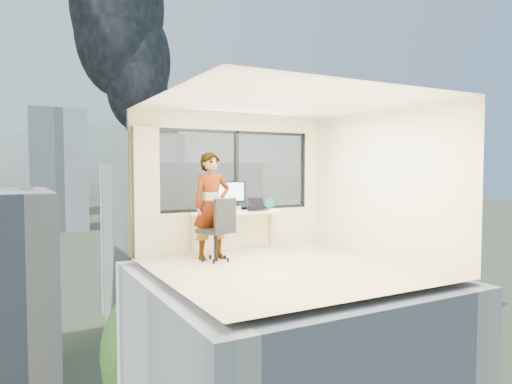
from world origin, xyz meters
TOP-DOWN VIEW (x-y plane):
  - floor at (0.00, 0.00)m, footprint 4.00×4.00m
  - ceiling at (0.00, 0.00)m, footprint 4.00×4.00m
  - wall_front at (0.00, -2.00)m, footprint 4.00×0.01m
  - wall_left at (-2.00, 0.00)m, footprint 0.01×4.00m
  - wall_right at (2.00, 0.00)m, footprint 0.01×4.00m
  - window_wall at (0.05, 2.00)m, footprint 3.30×0.16m
  - curtain at (-1.72, 1.88)m, footprint 0.45×0.14m
  - desk at (0.00, 1.66)m, footprint 1.80×0.60m
  - chair at (-0.79, 0.96)m, footprint 0.72×0.72m
  - person at (-0.76, 1.20)m, footprint 0.67×0.44m
  - monitor at (-0.17, 1.72)m, footprint 0.60×0.33m
  - game_console at (-0.09, 1.90)m, footprint 0.39×0.36m
  - laptop at (0.43, 1.66)m, footprint 0.37×0.39m
  - cellphone at (0.32, 1.55)m, footprint 0.13×0.09m
  - pen_cup at (0.19, 1.60)m, footprint 0.10×0.10m
  - handbag at (0.80, 1.91)m, footprint 0.30×0.16m
  - exterior_ground at (0.00, 120.00)m, footprint 400.00×400.00m
  - near_bldg_b at (12.00, 38.00)m, footprint 14.00×13.00m
  - near_bldg_c at (30.00, 28.00)m, footprint 12.00×10.00m
  - far_tower_b at (8.00, 120.00)m, footprint 13.00×13.00m
  - far_tower_c at (45.00, 140.00)m, footprint 15.00×15.00m
  - hill_b at (100.00, 320.00)m, footprint 300.00×220.00m
  - tree_b at (4.00, 18.00)m, footprint 7.60×7.60m
  - tree_c at (22.00, 40.00)m, footprint 8.40×8.40m
  - smoke_plume_b at (55.00, 170.00)m, footprint 30.00×18.00m

SIDE VIEW (x-z plane):
  - exterior_ground at x=0.00m, z-range -14.02..-13.98m
  - hill_b at x=100.00m, z-range -62.00..34.00m
  - tree_b at x=4.00m, z-range -14.00..-5.00m
  - near_bldg_c at x=30.00m, z-range -14.00..-4.00m
  - tree_c at x=22.00m, z-range -14.00..-4.00m
  - near_bldg_b at x=12.00m, z-range -14.00..2.00m
  - far_tower_c at x=45.00m, z-range -14.00..12.00m
  - floor at x=0.00m, z-range -0.01..0.01m
  - desk at x=0.00m, z-range 0.00..0.75m
  - chair at x=-0.79m, z-range 0.00..1.09m
  - cellphone at x=0.32m, z-range 0.75..0.76m
  - game_console at x=-0.09m, z-range 0.75..0.83m
  - pen_cup at x=0.19m, z-range 0.75..0.86m
  - handbag at x=0.80m, z-range 0.75..0.97m
  - laptop at x=0.43m, z-range 0.75..0.97m
  - person at x=-0.76m, z-range 0.00..1.84m
  - far_tower_b at x=8.00m, z-range -14.00..16.00m
  - monitor at x=-0.17m, z-range 0.75..1.34m
  - curtain at x=-1.72m, z-range 0.00..2.30m
  - wall_front at x=0.00m, z-range 0.00..2.60m
  - wall_left at x=-2.00m, z-range 0.00..2.60m
  - wall_right at x=2.00m, z-range 0.00..2.60m
  - window_wall at x=0.05m, z-range 0.75..2.30m
  - ceiling at x=0.00m, z-range 2.60..2.60m
  - smoke_plume_b at x=55.00m, z-range -8.00..62.00m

